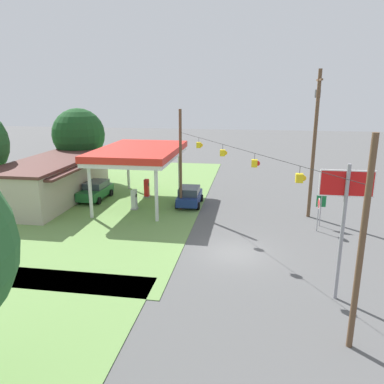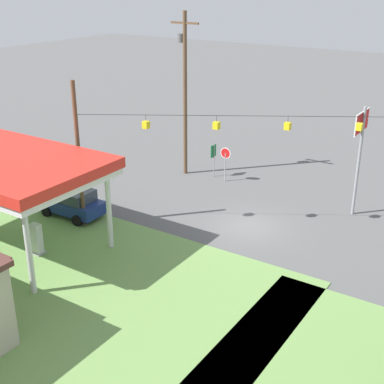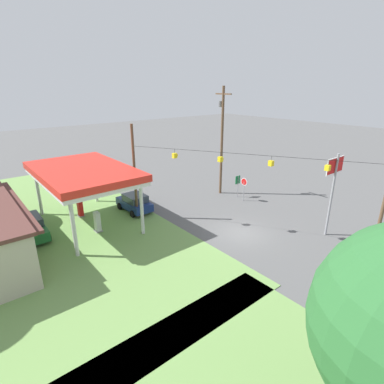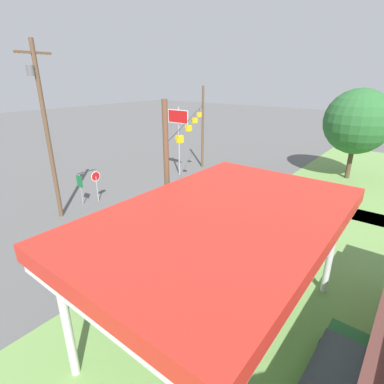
{
  "view_description": "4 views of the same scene",
  "coord_description": "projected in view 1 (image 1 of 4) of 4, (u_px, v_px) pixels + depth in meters",
  "views": [
    {
      "loc": [
        -22.01,
        -0.79,
        9.89
      ],
      "look_at": [
        3.96,
        3.34,
        2.81
      ],
      "focal_mm": 35.0,
      "sensor_mm": 36.0,
      "label": 1
    },
    {
      "loc": [
        -12.72,
        25.48,
        13.76
      ],
      "look_at": [
        1.73,
        3.33,
        2.96
      ],
      "focal_mm": 50.0,
      "sensor_mm": 36.0,
      "label": 2
    },
    {
      "loc": [
        -14.61,
        17.23,
        11.55
      ],
      "look_at": [
        5.22,
        0.94,
        2.39
      ],
      "focal_mm": 28.0,
      "sensor_mm": 36.0,
      "label": 3
    },
    {
      "loc": [
        17.78,
        13.86,
        9.41
      ],
      "look_at": [
        2.96,
        2.31,
        2.14
      ],
      "focal_mm": 28.0,
      "sensor_mm": 36.0,
      "label": 4
    }
  ],
  "objects": [
    {
      "name": "gas_station_store",
      "position": [
        53.0,
        180.0,
        34.72
      ],
      "size": [
        13.77,
        6.34,
        3.85
      ],
      "color": "#B2A893",
      "rests_on": "ground"
    },
    {
      "name": "route_sign",
      "position": [
        321.0,
        204.0,
        28.08
      ],
      "size": [
        0.1,
        0.7,
        2.4
      ],
      "color": "gray",
      "rests_on": "ground"
    },
    {
      "name": "tree_far_back",
      "position": [
        79.0,
        134.0,
        41.33
      ],
      "size": [
        5.71,
        5.71,
        8.17
      ],
      "color": "#4C3828",
      "rests_on": "ground"
    },
    {
      "name": "car_at_pumps_rear",
      "position": [
        96.0,
        190.0,
        35.23
      ],
      "size": [
        4.57,
        2.2,
        1.73
      ],
      "rotation": [
        0.0,
        0.0,
        3.12
      ],
      "color": "#1E602D",
      "rests_on": "ground"
    },
    {
      "name": "ground_plane",
      "position": [
        234.0,
        253.0,
        23.69
      ],
      "size": [
        160.0,
        160.0,
        0.0
      ],
      "primitive_type": "plane",
      "color": "#565656"
    },
    {
      "name": "gas_station_canopy",
      "position": [
        139.0,
        153.0,
        33.16
      ],
      "size": [
        10.83,
        6.81,
        5.11
      ],
      "color": "silver",
      "rests_on": "ground"
    },
    {
      "name": "fuel_pump_near",
      "position": [
        134.0,
        200.0,
        32.25
      ],
      "size": [
        0.71,
        0.56,
        1.76
      ],
      "color": "gray",
      "rests_on": "ground"
    },
    {
      "name": "fuel_pump_far",
      "position": [
        147.0,
        189.0,
        36.03
      ],
      "size": [
        0.71,
        0.56,
        1.76
      ],
      "color": "gray",
      "rests_on": "ground"
    },
    {
      "name": "utility_pole_main",
      "position": [
        315.0,
        138.0,
        28.98
      ],
      "size": [
        2.2,
        0.44,
        11.53
      ],
      "color": "brown",
      "rests_on": "ground"
    },
    {
      "name": "stop_sign_roadside",
      "position": [
        319.0,
        207.0,
        26.97
      ],
      "size": [
        0.8,
        0.08,
        2.5
      ],
      "rotation": [
        0.0,
        0.0,
        3.14
      ],
      "color": "#99999E",
      "rests_on": "ground"
    },
    {
      "name": "car_at_pumps_front",
      "position": [
        189.0,
        196.0,
        33.35
      ],
      "size": [
        4.09,
        2.17,
        1.74
      ],
      "rotation": [
        0.0,
        0.0,
        0.02
      ],
      "color": "navy",
      "rests_on": "ground"
    },
    {
      "name": "stop_sign_overhead",
      "position": [
        345.0,
        203.0,
        17.31
      ],
      "size": [
        0.22,
        2.45,
        6.75
      ],
      "color": "gray",
      "rests_on": "ground"
    },
    {
      "name": "signal_span_gantry",
      "position": [
        237.0,
        181.0,
        22.47
      ],
      "size": [
        16.79,
        10.24,
        8.54
      ],
      "color": "brown",
      "rests_on": "ground"
    },
    {
      "name": "grass_verge_station_corner",
      "position": [
        67.0,
        193.0,
        37.52
      ],
      "size": [
        36.0,
        28.0,
        0.04
      ],
      "primitive_type": "cube",
      "color": "#6B934C",
      "rests_on": "ground"
    }
  ]
}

